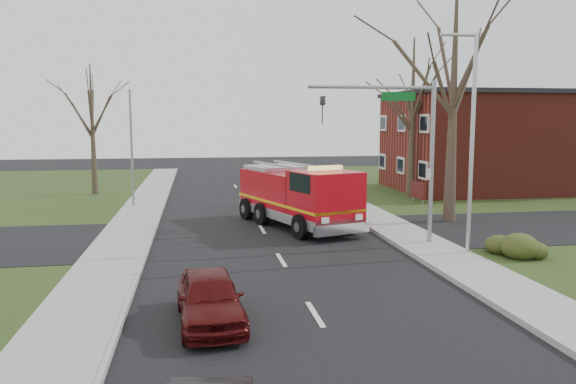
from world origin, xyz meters
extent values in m
plane|color=black|center=(0.00, 0.00, 0.00)|extent=(120.00, 120.00, 0.00)
cube|color=gray|center=(6.20, 0.00, 0.07)|extent=(2.40, 80.00, 0.15)
cube|color=gray|center=(-6.20, 0.00, 0.07)|extent=(2.40, 80.00, 0.15)
cube|color=maroon|center=(19.00, 18.00, 3.50)|extent=(15.00, 10.00, 7.00)
cube|color=black|center=(19.00, 18.00, 7.10)|extent=(15.40, 10.40, 0.30)
cube|color=silver|center=(11.45, 18.00, 2.00)|extent=(0.12, 1.40, 1.20)
cube|color=#511313|center=(10.50, 12.50, 0.90)|extent=(0.12, 2.00, 1.00)
cylinder|color=gray|center=(10.50, 11.70, 0.45)|extent=(0.08, 0.08, 0.90)
cylinder|color=gray|center=(10.50, 13.30, 0.45)|extent=(0.08, 0.08, 0.90)
ellipsoid|color=#2C3814|center=(9.00, -1.00, 0.58)|extent=(2.80, 2.00, 0.90)
cone|color=#382E21|center=(9.50, 6.00, 6.00)|extent=(0.64, 0.64, 12.00)
cone|color=#382E21|center=(11.00, 15.00, 5.25)|extent=(0.56, 0.56, 10.50)
cone|color=#382E21|center=(-10.00, 20.00, 4.50)|extent=(0.44, 0.44, 9.00)
cylinder|color=gray|center=(6.50, 1.50, 3.40)|extent=(0.18, 0.18, 6.80)
cylinder|color=gray|center=(3.90, 1.50, 6.50)|extent=(5.20, 0.14, 0.14)
cube|color=#0C591E|center=(5.00, 1.50, 6.15)|extent=(1.40, 0.06, 0.35)
imported|color=black|center=(1.90, 1.50, 6.15)|extent=(0.22, 0.18, 1.10)
cylinder|color=#B7BABF|center=(7.20, -0.50, 4.20)|extent=(0.16, 0.16, 8.40)
cylinder|color=#B7BABF|center=(6.50, -0.50, 8.30)|extent=(1.40, 0.12, 0.12)
cylinder|color=gray|center=(-6.80, 14.00, 3.50)|extent=(0.14, 0.14, 7.00)
cube|color=#B00814|center=(1.37, 7.71, 1.57)|extent=(4.21, 5.85, 2.13)
cube|color=#B00814|center=(2.62, 4.06, 1.72)|extent=(3.35, 3.35, 2.44)
cube|color=#B7BABF|center=(1.76, 6.55, 0.71)|extent=(5.09, 8.35, 0.46)
cube|color=#E5B20C|center=(1.76, 6.55, 1.27)|extent=(5.10, 8.35, 0.12)
cube|color=black|center=(2.98, 3.00, 2.49)|extent=(2.24, 0.86, 0.86)
cube|color=#E5D866|center=(2.62, 4.06, 3.09)|extent=(1.65, 0.86, 0.18)
cylinder|color=black|center=(1.40, 3.54, 0.56)|extent=(0.70, 1.17, 1.12)
cylinder|color=black|center=(3.90, 4.39, 0.56)|extent=(0.70, 1.17, 1.12)
cylinder|color=black|center=(-0.48, 9.00, 0.56)|extent=(0.70, 1.17, 1.12)
cylinder|color=black|center=(2.02, 9.86, 0.56)|extent=(0.70, 1.17, 1.12)
imported|color=#470B0B|center=(-2.80, -6.19, 0.68)|extent=(1.85, 4.08, 1.36)
camera|label=1|loc=(-3.09, -20.24, 5.18)|focal=35.00mm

